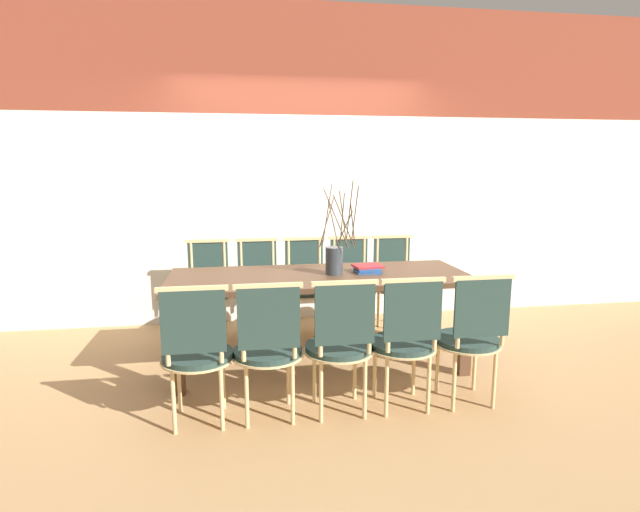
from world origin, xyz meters
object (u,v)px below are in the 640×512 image
(chair_near_center, at_px, (341,342))
(dining_table, at_px, (320,287))
(chair_far_center, at_px, (306,284))
(book_stack, at_px, (368,269))
(vase_centerpiece, at_px, (335,258))

(chair_near_center, bearing_deg, dining_table, 90.21)
(chair_near_center, xyz_separation_m, chair_far_center, (-0.01, 1.64, 0.00))
(dining_table, relative_size, book_stack, 9.56)
(vase_centerpiece, bearing_deg, book_stack, 6.66)
(chair_near_center, height_order, book_stack, chair_near_center)
(dining_table, distance_m, chair_near_center, 0.83)
(chair_near_center, bearing_deg, vase_centerpiece, 82.01)
(vase_centerpiece, bearing_deg, chair_near_center, -97.99)
(chair_far_center, height_order, book_stack, chair_far_center)
(chair_far_center, relative_size, book_stack, 3.75)
(chair_near_center, distance_m, chair_far_center, 1.64)
(dining_table, xyz_separation_m, chair_far_center, (-0.01, 0.82, -0.16))
(chair_far_center, xyz_separation_m, book_stack, (0.40, -0.79, 0.29))
(chair_far_center, relative_size, vase_centerpiece, 1.25)
(dining_table, height_order, chair_far_center, chair_far_center)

